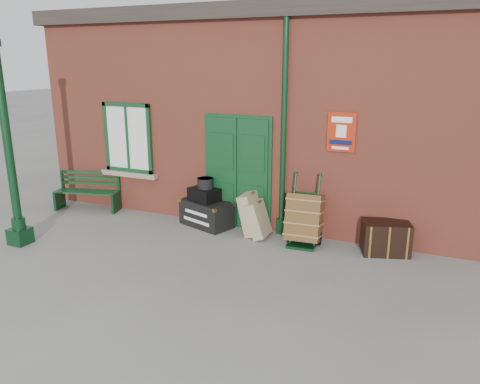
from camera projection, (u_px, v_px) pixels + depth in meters
The scene contains 11 objects.
ground at pixel (219, 255), 8.15m from camera, with size 80.00×80.00×0.00m, color gray.
station_building at pixel (286, 111), 10.64m from camera, with size 10.30×4.30×4.36m.
canopy_column at pixel (11, 169), 8.28m from camera, with size 0.34×0.34×3.61m.
bench at pixel (88, 190), 10.54m from camera, with size 1.49×0.78×0.89m.
houdini_trunk at pixel (207, 213), 9.53m from camera, with size 1.05×0.58×0.53m, color black.
strongbox at pixel (204, 194), 9.44m from camera, with size 0.58×0.42×0.26m, color black.
hatbox at pixel (205, 183), 9.36m from camera, with size 0.32×0.32×0.21m, color black.
suitcase_back at pixel (251, 214), 9.03m from camera, with size 0.23×0.57×0.80m, color tan.
suitcase_front at pixel (258, 219), 8.89m from camera, with size 0.21×0.52×0.69m, color tan.
porter_trolley at pixel (304, 218), 8.50m from camera, with size 0.67×0.72×1.28m.
dark_trunk at pixel (386, 238), 8.16m from camera, with size 0.79×0.52×0.57m, color black.
Camera 1 is at (3.36, -6.76, 3.28)m, focal length 35.00 mm.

